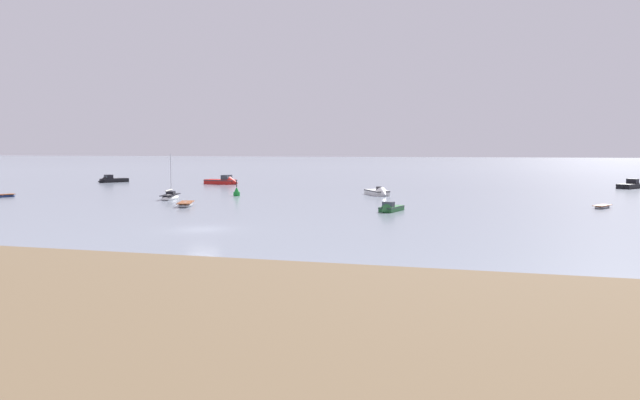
{
  "coord_description": "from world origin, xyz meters",
  "views": [
    {
      "loc": [
        21.86,
        -43.83,
        6.6
      ],
      "look_at": [
        2.7,
        26.6,
        0.22
      ],
      "focal_mm": 33.44,
      "sensor_mm": 36.0,
      "label": 1
    }
  ],
  "objects_px": {
    "motorboat_moored_0": "(110,181)",
    "motorboat_moored_2": "(632,186)",
    "motorboat_moored_4": "(225,182)",
    "rowboat_moored_2": "(602,207)",
    "sailboat_moored_1": "(170,197)",
    "motorboat_moored_3": "(379,193)",
    "rowboat_moored_0": "(1,196)",
    "motorboat_moored_1": "(389,209)",
    "channel_buoy": "(237,193)",
    "rowboat_moored_1": "(186,205)"
  },
  "relations": [
    {
      "from": "rowboat_moored_1",
      "to": "rowboat_moored_2",
      "type": "height_order",
      "value": "rowboat_moored_1"
    },
    {
      "from": "motorboat_moored_1",
      "to": "rowboat_moored_1",
      "type": "height_order",
      "value": "motorboat_moored_1"
    },
    {
      "from": "motorboat_moored_0",
      "to": "motorboat_moored_3",
      "type": "xyz_separation_m",
      "value": [
        55.45,
        -17.88,
        -0.07
      ]
    },
    {
      "from": "motorboat_moored_3",
      "to": "rowboat_moored_2",
      "type": "relative_size",
      "value": 1.82
    },
    {
      "from": "motorboat_moored_1",
      "to": "motorboat_moored_3",
      "type": "height_order",
      "value": "motorboat_moored_3"
    },
    {
      "from": "motorboat_moored_0",
      "to": "sailboat_moored_1",
      "type": "xyz_separation_m",
      "value": [
        30.31,
        -30.97,
        -0.07
      ]
    },
    {
      "from": "motorboat_moored_0",
      "to": "rowboat_moored_2",
      "type": "bearing_deg",
      "value": 100.97
    },
    {
      "from": "rowboat_moored_0",
      "to": "rowboat_moored_1",
      "type": "distance_m",
      "value": 30.34
    },
    {
      "from": "sailboat_moored_1",
      "to": "motorboat_moored_4",
      "type": "xyz_separation_m",
      "value": [
        -6.42,
        31.33,
        0.12
      ]
    },
    {
      "from": "motorboat_moored_0",
      "to": "motorboat_moored_3",
      "type": "distance_m",
      "value": 58.26
    },
    {
      "from": "motorboat_moored_0",
      "to": "channel_buoy",
      "type": "height_order",
      "value": "channel_buoy"
    },
    {
      "from": "motorboat_moored_3",
      "to": "channel_buoy",
      "type": "bearing_deg",
      "value": -104.33
    },
    {
      "from": "rowboat_moored_0",
      "to": "rowboat_moored_1",
      "type": "relative_size",
      "value": 0.79
    },
    {
      "from": "rowboat_moored_2",
      "to": "motorboat_moored_1",
      "type": "bearing_deg",
      "value": 145.94
    },
    {
      "from": "motorboat_moored_1",
      "to": "rowboat_moored_2",
      "type": "height_order",
      "value": "motorboat_moored_1"
    },
    {
      "from": "motorboat_moored_0",
      "to": "motorboat_moored_2",
      "type": "relative_size",
      "value": 0.98
    },
    {
      "from": "sailboat_moored_1",
      "to": "rowboat_moored_2",
      "type": "xyz_separation_m",
      "value": [
        51.83,
        1.91,
        -0.13
      ]
    },
    {
      "from": "sailboat_moored_1",
      "to": "motorboat_moored_2",
      "type": "relative_size",
      "value": 1.0
    },
    {
      "from": "motorboat_moored_3",
      "to": "motorboat_moored_4",
      "type": "height_order",
      "value": "motorboat_moored_4"
    },
    {
      "from": "motorboat_moored_1",
      "to": "rowboat_moored_0",
      "type": "relative_size",
      "value": 1.22
    },
    {
      "from": "motorboat_moored_0",
      "to": "motorboat_moored_1",
      "type": "relative_size",
      "value": 1.39
    },
    {
      "from": "motorboat_moored_3",
      "to": "channel_buoy",
      "type": "distance_m",
      "value": 19.82
    },
    {
      "from": "channel_buoy",
      "to": "motorboat_moored_0",
      "type": "bearing_deg",
      "value": 146.88
    },
    {
      "from": "motorboat_moored_2",
      "to": "motorboat_moored_1",
      "type": "bearing_deg",
      "value": 179.14
    },
    {
      "from": "motorboat_moored_0",
      "to": "motorboat_moored_3",
      "type": "relative_size",
      "value": 1.04
    },
    {
      "from": "sailboat_moored_1",
      "to": "motorboat_moored_1",
      "type": "distance_m",
      "value": 30.76
    },
    {
      "from": "rowboat_moored_0",
      "to": "rowboat_moored_2",
      "type": "xyz_separation_m",
      "value": [
        75.29,
        5.21,
        -0.02
      ]
    },
    {
      "from": "sailboat_moored_1",
      "to": "rowboat_moored_0",
      "type": "distance_m",
      "value": 23.69
    },
    {
      "from": "motorboat_moored_3",
      "to": "rowboat_moored_1",
      "type": "relative_size",
      "value": 1.28
    },
    {
      "from": "motorboat_moored_4",
      "to": "rowboat_moored_2",
      "type": "distance_m",
      "value": 65.26
    },
    {
      "from": "motorboat_moored_2",
      "to": "rowboat_moored_1",
      "type": "xyz_separation_m",
      "value": [
        -56.41,
        -47.22,
        -0.16
      ]
    },
    {
      "from": "motorboat_moored_1",
      "to": "channel_buoy",
      "type": "relative_size",
      "value": 1.9
    },
    {
      "from": "motorboat_moored_0",
      "to": "motorboat_moored_1",
      "type": "distance_m",
      "value": 71.52
    },
    {
      "from": "motorboat_moored_1",
      "to": "motorboat_moored_4",
      "type": "xyz_separation_m",
      "value": [
        -36.15,
        39.22,
        0.15
      ]
    },
    {
      "from": "motorboat_moored_2",
      "to": "motorboat_moored_4",
      "type": "distance_m",
      "value": 69.76
    },
    {
      "from": "rowboat_moored_2",
      "to": "channel_buoy",
      "type": "relative_size",
      "value": 1.39
    },
    {
      "from": "motorboat_moored_4",
      "to": "rowboat_moored_2",
      "type": "height_order",
      "value": "motorboat_moored_4"
    },
    {
      "from": "motorboat_moored_2",
      "to": "motorboat_moored_4",
      "type": "relative_size",
      "value": 0.89
    },
    {
      "from": "motorboat_moored_4",
      "to": "rowboat_moored_1",
      "type": "distance_m",
      "value": 41.52
    },
    {
      "from": "motorboat_moored_0",
      "to": "motorboat_moored_1",
      "type": "height_order",
      "value": "motorboat_moored_0"
    },
    {
      "from": "motorboat_moored_3",
      "to": "rowboat_moored_2",
      "type": "distance_m",
      "value": 28.94
    },
    {
      "from": "motorboat_moored_3",
      "to": "channel_buoy",
      "type": "xyz_separation_m",
      "value": [
        -18.9,
        -5.97,
        0.19
      ]
    },
    {
      "from": "sailboat_moored_1",
      "to": "motorboat_moored_1",
      "type": "height_order",
      "value": "sailboat_moored_1"
    },
    {
      "from": "sailboat_moored_1",
      "to": "motorboat_moored_3",
      "type": "bearing_deg",
      "value": -76.63
    },
    {
      "from": "rowboat_moored_0",
      "to": "motorboat_moored_4",
      "type": "height_order",
      "value": "motorboat_moored_4"
    },
    {
      "from": "sailboat_moored_1",
      "to": "channel_buoy",
      "type": "height_order",
      "value": "sailboat_moored_1"
    },
    {
      "from": "motorboat_moored_3",
      "to": "motorboat_moored_1",
      "type": "bearing_deg",
      "value": -19.49
    },
    {
      "from": "rowboat_moored_0",
      "to": "motorboat_moored_4",
      "type": "distance_m",
      "value": 38.6
    },
    {
      "from": "rowboat_moored_2",
      "to": "sailboat_moored_1",
      "type": "bearing_deg",
      "value": 124.14
    },
    {
      "from": "motorboat_moored_0",
      "to": "rowboat_moored_1",
      "type": "relative_size",
      "value": 1.33
    }
  ]
}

